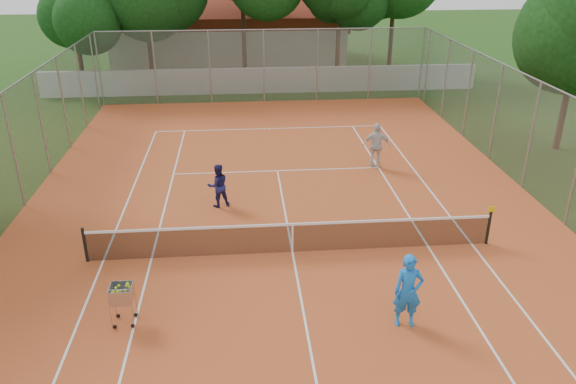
{
  "coord_description": "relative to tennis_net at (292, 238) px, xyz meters",
  "views": [
    {
      "loc": [
        -1.38,
        -14.36,
        8.5
      ],
      "look_at": [
        0.0,
        1.5,
        1.3
      ],
      "focal_mm": 35.0,
      "sensor_mm": 36.0,
      "label": 1
    }
  ],
  "objects": [
    {
      "name": "player_far_left",
      "position": [
        -2.24,
        3.37,
        0.28
      ],
      "size": [
        0.88,
        0.77,
        1.54
      ],
      "primitive_type": "imported",
      "rotation": [
        0.0,
        0.0,
        3.43
      ],
      "color": "#1B1C52",
      "rests_on": "court_pad"
    },
    {
      "name": "player_far_right",
      "position": [
        4.0,
        6.48,
        0.43
      ],
      "size": [
        1.15,
        0.64,
        1.85
      ],
      "primitive_type": "imported",
      "rotation": [
        0.0,
        0.0,
        2.96
      ],
      "color": "silver",
      "rests_on": "court_pad"
    },
    {
      "name": "player_near",
      "position": [
        2.38,
        -3.63,
        0.45
      ],
      "size": [
        0.72,
        0.51,
        1.88
      ],
      "primitive_type": "imported",
      "rotation": [
        0.0,
        0.0,
        -0.08
      ],
      "color": "blue",
      "rests_on": "court_pad"
    },
    {
      "name": "boundary_wall",
      "position": [
        0.0,
        19.0,
        0.24
      ],
      "size": [
        26.0,
        0.3,
        1.5
      ],
      "primitive_type": "cube",
      "color": "silver",
      "rests_on": "ground"
    },
    {
      "name": "court_pad",
      "position": [
        0.0,
        0.0,
        -0.5
      ],
      "size": [
        18.0,
        34.0,
        0.02
      ],
      "primitive_type": "cube",
      "color": "#C05325",
      "rests_on": "ground"
    },
    {
      "name": "clubhouse",
      "position": [
        -2.0,
        29.0,
        1.69
      ],
      "size": [
        16.4,
        9.0,
        4.4
      ],
      "primitive_type": "cube",
      "color": "beige",
      "rests_on": "ground"
    },
    {
      "name": "ground",
      "position": [
        0.0,
        0.0,
        -0.51
      ],
      "size": [
        120.0,
        120.0,
        0.0
      ],
      "primitive_type": "plane",
      "color": "#1A3C10",
      "rests_on": "ground"
    },
    {
      "name": "ball_hopper",
      "position": [
        -4.34,
        -3.0,
        0.08
      ],
      "size": [
        0.62,
        0.62,
        1.14
      ],
      "primitive_type": "cube",
      "rotation": [
        0.0,
        0.0,
        0.15
      ],
      "color": "#AAAAB0",
      "rests_on": "court_pad"
    },
    {
      "name": "tennis_net",
      "position": [
        0.0,
        0.0,
        0.0
      ],
      "size": [
        11.88,
        0.1,
        0.98
      ],
      "primitive_type": "cube",
      "color": "black",
      "rests_on": "court_pad"
    },
    {
      "name": "court_lines",
      "position": [
        0.0,
        0.0,
        -0.49
      ],
      "size": [
        10.98,
        23.78,
        0.01
      ],
      "primitive_type": "cube",
      "color": "white",
      "rests_on": "court_pad"
    },
    {
      "name": "perimeter_fence",
      "position": [
        0.0,
        0.0,
        1.49
      ],
      "size": [
        18.0,
        34.0,
        4.0
      ],
      "primitive_type": "cube",
      "color": "slate",
      "rests_on": "ground"
    },
    {
      "name": "tropical_trees",
      "position": [
        0.0,
        22.0,
        4.49
      ],
      "size": [
        29.0,
        19.0,
        10.0
      ],
      "primitive_type": "cube",
      "color": "black",
      "rests_on": "ground"
    }
  ]
}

